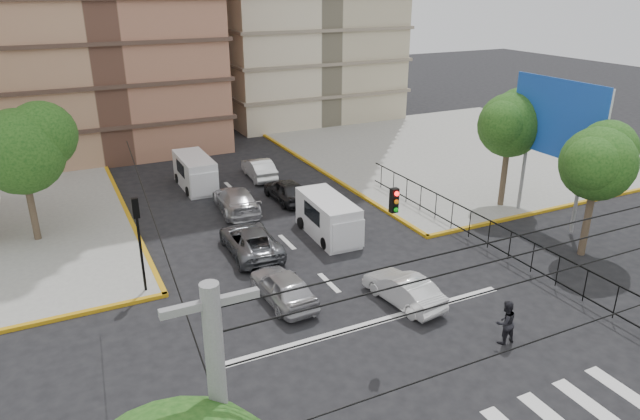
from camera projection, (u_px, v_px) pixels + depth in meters
ground at (387, 339)px, 22.28m from camera, size 160.00×160.00×0.00m
sidewalk_ne at (462, 151)px, 47.12m from camera, size 26.00×26.00×0.15m
stop_line at (371, 323)px, 23.28m from camera, size 13.00×0.40×0.01m
park_fence at (487, 250)px, 29.72m from camera, size 0.10×22.50×1.66m
billboard at (558, 121)px, 30.98m from camera, size 0.36×6.20×8.10m
tree_park_a at (599, 160)px, 27.46m from camera, size 4.41×3.60×6.83m
tree_park_c at (511, 122)px, 33.59m from camera, size 4.65×3.80×7.25m
tree_tudor at (22, 147)px, 28.85m from camera, size 5.39×4.40×7.43m
traffic_light_nw at (138, 229)px, 24.45m from camera, size 0.28×0.22×4.40m
traffic_light_hanging at (429, 217)px, 18.40m from camera, size 18.00×9.12×0.92m
van_right_lane at (330, 219)px, 30.84m from camera, size 2.09×4.91×2.18m
van_left_lane at (196, 174)px, 38.25m from camera, size 2.05×4.84×2.18m
car_silver_front_left at (283, 286)px, 24.67m from camera, size 1.93×4.35×1.46m
car_white_front_right at (404, 289)px, 24.57m from camera, size 1.97×4.20×1.33m
car_grey_mid_left at (250, 240)px, 29.15m from camera, size 2.58×5.20×1.42m
car_silver_rear_left at (236, 200)px, 34.44m from camera, size 2.56×5.39×1.52m
car_darkgrey_mid_right at (286, 190)px, 36.14m from camera, size 1.84×4.35×1.47m
car_white_rear_right at (259, 168)px, 40.45m from camera, size 1.79×4.43×1.43m
pedestrian_crosswalk at (505, 322)px, 21.76m from camera, size 0.90×0.72×1.79m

